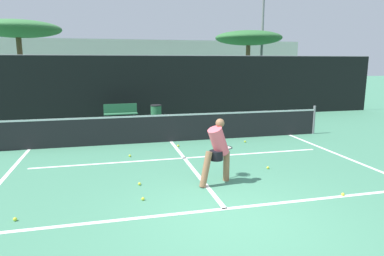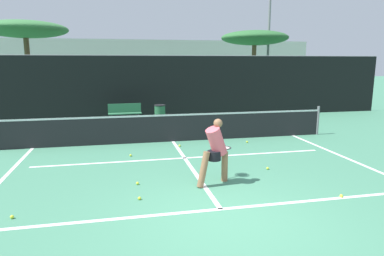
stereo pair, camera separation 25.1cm
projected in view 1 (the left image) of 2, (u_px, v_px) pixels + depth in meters
ground_plane at (233, 218)px, 6.01m from camera, size 100.00×100.00×0.00m
court_baseline_near at (225, 209)px, 6.39m from camera, size 11.00×0.10×0.01m
court_service_line at (184, 158)px, 9.74m from camera, size 8.25×0.10×0.01m
court_center_mark at (190, 165)px, 9.07m from camera, size 0.10×5.63×0.01m
court_sideline_left at (3, 179)px, 8.02m from camera, size 0.10×6.63×0.01m
court_sideline_right at (338, 154)px, 10.13m from camera, size 0.10×6.63×0.01m
net at (171, 127)px, 11.66m from camera, size 11.09×0.09×1.07m
fence_back at (152, 87)px, 16.28m from camera, size 24.00×0.06×3.00m
player_practicing at (218, 149)px, 7.60m from camera, size 1.04×0.92×1.48m
tennis_ball_scattered_0 at (139, 184)px, 7.61m from camera, size 0.07×0.07×0.07m
tennis_ball_scattered_1 at (130, 156)px, 9.86m from camera, size 0.07×0.07×0.07m
tennis_ball_scattered_2 at (178, 146)px, 11.04m from camera, size 0.07×0.07×0.07m
tennis_ball_scattered_3 at (268, 168)px, 8.76m from camera, size 0.07×0.07×0.07m
tennis_ball_scattered_4 at (245, 142)px, 11.61m from camera, size 0.07×0.07×0.07m
tennis_ball_scattered_5 at (15, 219)px, 5.90m from camera, size 0.07×0.07×0.07m
tennis_ball_scattered_6 at (343, 194)px, 7.01m from camera, size 0.07×0.07×0.07m
tennis_ball_scattered_7 at (143, 199)px, 6.78m from camera, size 0.07×0.07×0.07m
courtside_bench at (121, 113)px, 15.14m from camera, size 1.47×0.44×0.86m
trash_bin at (156, 114)px, 15.16m from camera, size 0.50×0.50×0.82m
parked_car at (128, 101)px, 19.05m from camera, size 1.82×4.27×1.34m
floodlight_mast at (263, 16)px, 22.13m from camera, size 1.10×0.24×8.91m
tree_west at (18, 30)px, 18.10m from camera, size 4.45×4.45×4.85m
tree_mid at (248, 39)px, 21.53m from camera, size 4.18×4.18×4.60m
building_far at (128, 65)px, 33.97m from camera, size 36.00×2.40×4.77m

